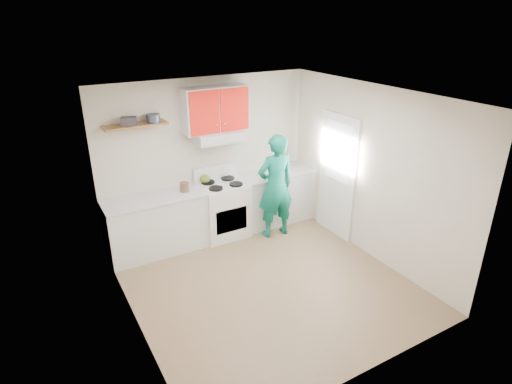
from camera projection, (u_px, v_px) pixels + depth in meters
floor at (266, 282)px, 5.98m from camera, size 3.80×3.80×0.00m
ceiling at (268, 97)px, 4.96m from camera, size 3.60×3.80×0.04m
back_wall at (207, 157)px, 6.99m from camera, size 3.60×0.04×2.60m
front_wall at (373, 270)px, 3.96m from camera, size 3.60×0.04×2.60m
left_wall at (127, 232)px, 4.65m from camera, size 0.04×3.80×2.60m
right_wall at (371, 174)px, 6.30m from camera, size 0.04×3.80×2.60m
door at (337, 176)px, 6.95m from camera, size 0.05×0.85×2.05m
door_glass at (338, 152)px, 6.77m from camera, size 0.01×0.55×0.95m
counter_left at (156, 225)px, 6.61m from camera, size 1.52×0.60×0.90m
counter_right at (275, 197)px, 7.60m from camera, size 1.32×0.60×0.90m
stove at (223, 209)px, 7.10m from camera, size 0.76×0.65×0.92m
range_hood at (218, 136)px, 6.70m from camera, size 0.76×0.44×0.15m
upper_cabinets at (215, 109)px, 6.58m from camera, size 1.02×0.33×0.70m
shelf at (135, 125)px, 6.06m from camera, size 0.90×0.30×0.04m
books at (129, 121)px, 5.97m from camera, size 0.25×0.21×0.11m
tin at (153, 118)px, 6.12m from camera, size 0.22×0.22×0.12m
kettle at (205, 179)px, 6.94m from camera, size 0.22×0.22×0.14m
crock at (184, 188)px, 6.62m from camera, size 0.16×0.16×0.17m
cutting_board at (267, 174)px, 7.38m from camera, size 0.29×0.23×0.02m
silicone_mat at (289, 170)px, 7.60m from camera, size 0.33×0.29×0.01m
person at (275, 186)px, 6.93m from camera, size 0.67×0.46×1.77m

